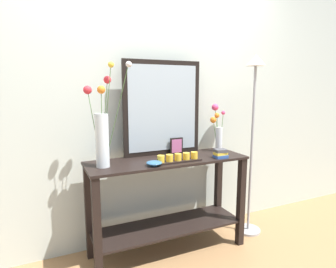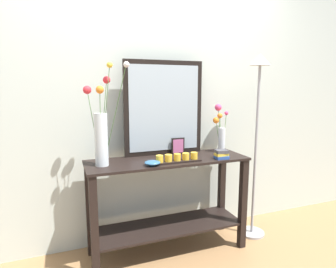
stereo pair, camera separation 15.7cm
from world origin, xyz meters
name	(u,v)px [view 2 (the right image)]	position (x,y,z in m)	size (l,w,h in m)	color
ground_plane	(168,251)	(0.00, 0.00, -0.01)	(7.00, 6.00, 0.02)	#997047
wall_back	(155,93)	(0.00, 0.33, 1.35)	(6.40, 0.08, 2.70)	beige
console_table	(168,195)	(0.00, 0.00, 0.50)	(1.34, 0.43, 0.82)	black
mirror_leaning	(164,108)	(0.03, 0.18, 1.22)	(0.71, 0.03, 0.81)	black
tall_vase_left	(101,131)	(-0.53, -0.01, 1.08)	(0.31, 0.24, 0.77)	silver
vase_right	(220,129)	(0.55, 0.09, 1.03)	(0.14, 0.14, 0.44)	silver
candle_tray	(177,159)	(0.03, -0.11, 0.85)	(0.39, 0.09, 0.07)	black
picture_frame_small	(178,146)	(0.15, 0.14, 0.89)	(0.12, 0.01, 0.14)	black
decorative_bowl	(152,163)	(-0.18, -0.14, 0.84)	(0.12, 0.12, 0.04)	#2D5B84
book_stack	(221,154)	(0.42, -0.14, 0.85)	(0.11, 0.09, 0.07)	#2D519E
floor_lamp	(257,116)	(0.86, -0.02, 1.15)	(0.24, 0.24, 1.70)	#9E9EA3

